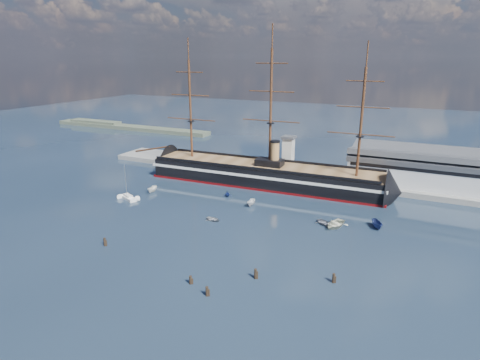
% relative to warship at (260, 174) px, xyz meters
% --- Properties ---
extents(ground, '(600.00, 600.00, 0.00)m').
position_rel_warship_xyz_m(ground, '(3.68, -20.00, -4.04)').
color(ground, '#182433').
rests_on(ground, ground).
extents(quay, '(180.00, 18.00, 2.00)m').
position_rel_warship_xyz_m(quay, '(13.68, 16.00, -4.04)').
color(quay, slate).
rests_on(quay, ground).
extents(warehouse, '(63.00, 21.00, 11.60)m').
position_rel_warship_xyz_m(warehouse, '(61.68, 20.00, 3.95)').
color(warehouse, '#B7BABC').
rests_on(warehouse, ground).
extents(quay_tower, '(5.00, 5.00, 15.00)m').
position_rel_warship_xyz_m(quay_tower, '(6.68, 13.00, 5.72)').
color(quay_tower, silver).
rests_on(quay_tower, ground).
extents(shoreline, '(120.00, 10.00, 4.00)m').
position_rel_warship_xyz_m(shoreline, '(-135.56, 75.00, -2.59)').
color(shoreline, '#3F4C38').
rests_on(shoreline, ground).
extents(warship, '(113.14, 19.16, 53.94)m').
position_rel_warship_xyz_m(warship, '(0.00, 0.00, 0.00)').
color(warship, black).
rests_on(warship, ground).
extents(sailboat, '(8.01, 5.28, 12.42)m').
position_rel_warship_xyz_m(sailboat, '(-34.30, -35.46, -3.25)').
color(sailboat, white).
rests_on(sailboat, ground).
extents(motorboat_a, '(6.62, 3.14, 2.55)m').
position_rel_warship_xyz_m(motorboat_a, '(-31.48, -25.70, -4.04)').
color(motorboat_a, white).
rests_on(motorboat_a, ground).
extents(motorboat_b, '(1.64, 3.11, 1.38)m').
position_rel_warship_xyz_m(motorboat_b, '(1.18, -39.47, -4.04)').
color(motorboat_b, gray).
rests_on(motorboat_b, ground).
extents(motorboat_c, '(6.16, 2.78, 2.39)m').
position_rel_warship_xyz_m(motorboat_c, '(6.38, -22.97, -4.04)').
color(motorboat_c, silver).
rests_on(motorboat_c, ground).
extents(motorboat_d, '(6.01, 4.99, 2.04)m').
position_rel_warship_xyz_m(motorboat_d, '(-4.93, -18.00, -4.04)').
color(motorboat_d, navy).
rests_on(motorboat_d, ground).
extents(motorboat_e, '(3.14, 3.50, 1.58)m').
position_rel_warship_xyz_m(motorboat_e, '(31.87, -28.09, -4.04)').
color(motorboat_e, slate).
rests_on(motorboat_e, ground).
extents(motorboat_f, '(7.06, 5.18, 2.67)m').
position_rel_warship_xyz_m(motorboat_f, '(46.23, -24.27, -4.04)').
color(motorboat_f, navy).
rests_on(motorboat_f, ground).
extents(motorboat_g, '(5.36, 3.33, 2.33)m').
position_rel_warship_xyz_m(motorboat_g, '(35.08, -28.39, -4.04)').
color(motorboat_g, silver).
rests_on(motorboat_g, ground).
extents(piling_near_left, '(0.64, 0.64, 2.95)m').
position_rel_warship_xyz_m(piling_near_left, '(-16.21, -66.01, -4.04)').
color(piling_near_left, black).
rests_on(piling_near_left, ground).
extents(piling_near_mid, '(0.64, 0.64, 2.62)m').
position_rel_warship_xyz_m(piling_near_mid, '(13.56, -72.07, -4.04)').
color(piling_near_mid, black).
rests_on(piling_near_mid, ground).
extents(piling_near_right, '(0.64, 0.64, 3.10)m').
position_rel_warship_xyz_m(piling_near_right, '(25.40, -64.14, -4.04)').
color(piling_near_right, black).
rests_on(piling_near_right, ground).
extents(piling_far_right, '(0.64, 0.64, 2.90)m').
position_rel_warship_xyz_m(piling_far_right, '(41.39, -58.46, -4.04)').
color(piling_far_right, black).
rests_on(piling_far_right, ground).
extents(piling_extra, '(0.64, 0.64, 2.81)m').
position_rel_warship_xyz_m(piling_extra, '(19.02, -74.50, -4.04)').
color(piling_extra, black).
rests_on(piling_extra, ground).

